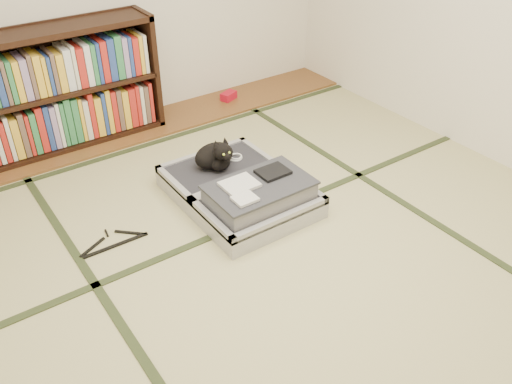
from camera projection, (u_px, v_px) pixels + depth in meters
floor at (283, 257)px, 3.20m from camera, size 4.50×4.50×0.00m
wood_strip at (139, 128)px, 4.56m from camera, size 4.00×0.50×0.02m
red_item at (229, 96)px, 4.99m from camera, size 0.17×0.14×0.07m
room_shell at (292, 4)px, 2.38m from camera, size 4.50×4.50×4.50m
tatami_borders at (237, 216)px, 3.54m from camera, size 4.00×4.50×0.01m
bookcase at (63, 91)px, 4.10m from camera, size 1.47×0.34×0.94m
suitcase at (242, 191)px, 3.60m from camera, size 0.74×0.99×0.29m
cat at (216, 156)px, 3.71m from camera, size 0.33×0.33×0.27m
cable_coil at (236, 157)px, 3.87m from camera, size 0.10×0.10×0.02m
hanger at (114, 242)px, 3.30m from camera, size 0.43×0.20×0.01m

